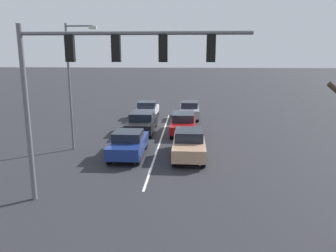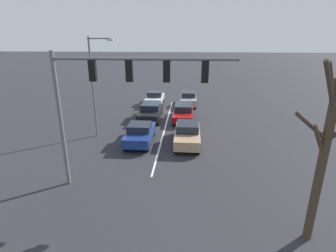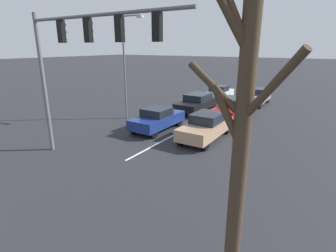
{
  "view_description": "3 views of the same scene",
  "coord_description": "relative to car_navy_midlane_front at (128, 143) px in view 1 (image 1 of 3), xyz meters",
  "views": [
    {
      "loc": [
        -1.92,
        25.09,
        5.79
      ],
      "look_at": [
        -0.73,
        6.81,
        1.77
      ],
      "focal_mm": 35.0,
      "sensor_mm": 36.0,
      "label": 1
    },
    {
      "loc": [
        -1.98,
        24.94,
        7.45
      ],
      "look_at": [
        -0.72,
        9.29,
        2.13
      ],
      "focal_mm": 28.0,
      "sensor_mm": 36.0,
      "label": 2
    },
    {
      "loc": [
        -8.07,
        20.85,
        5.36
      ],
      "look_at": [
        -0.5,
        8.94,
        1.06
      ],
      "focal_mm": 28.0,
      "sensor_mm": 36.0,
      "label": 3
    }
  ],
  "objects": [
    {
      "name": "ground_plane",
      "position": [
        -1.54,
        -7.06,
        -0.75
      ],
      "size": [
        240.0,
        240.0,
        0.0
      ],
      "primitive_type": "plane",
      "color": "#28282D"
    },
    {
      "name": "lane_stripe_left_divider",
      "position": [
        -1.54,
        -4.04,
        -0.75
      ],
      "size": [
        0.12,
        18.04,
        0.01
      ],
      "primitive_type": "cube",
      "color": "silver",
      "rests_on": "ground_plane"
    },
    {
      "name": "car_navy_midlane_front",
      "position": [
        0.0,
        0.0,
        0.0
      ],
      "size": [
        1.81,
        4.22,
        1.49
      ],
      "color": "navy",
      "rests_on": "ground_plane"
    },
    {
      "name": "car_tan_leftlane_front",
      "position": [
        -3.49,
        -0.08,
        0.03
      ],
      "size": [
        1.79,
        4.49,
        1.56
      ],
      "color": "tan",
      "rests_on": "ground_plane"
    },
    {
      "name": "car_maroon_leftlane_second",
      "position": [
        -3.04,
        -5.94,
        0.03
      ],
      "size": [
        1.79,
        4.65,
        1.48
      ],
      "color": "maroon",
      "rests_on": "ground_plane"
    },
    {
      "name": "car_black_midlane_second",
      "position": [
        0.06,
        -5.99,
        0.04
      ],
      "size": [
        1.9,
        4.75,
        1.52
      ],
      "color": "black",
      "rests_on": "ground_plane"
    },
    {
      "name": "car_white_midlane_third",
      "position": [
        0.42,
        -11.8,
        0.0
      ],
      "size": [
        1.84,
        4.33,
        1.5
      ],
      "color": "silver",
      "rests_on": "ground_plane"
    },
    {
      "name": "car_gray_leftlane_third",
      "position": [
        -3.5,
        -11.69,
        0.04
      ],
      "size": [
        1.7,
        4.4,
        1.56
      ],
      "color": "gray",
      "rests_on": "ground_plane"
    },
    {
      "name": "traffic_signal_gantry",
      "position": [
        -0.09,
        5.97,
        4.48
      ],
      "size": [
        8.55,
        0.37,
        6.89
      ],
      "color": "slate",
      "rests_on": "ground_plane"
    },
    {
      "name": "street_lamp_right_shoulder",
      "position": [
        3.47,
        -1.12,
        3.61
      ],
      "size": [
        1.87,
        0.24,
        7.53
      ],
      "color": "slate",
      "rests_on": "ground_plane"
    }
  ]
}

